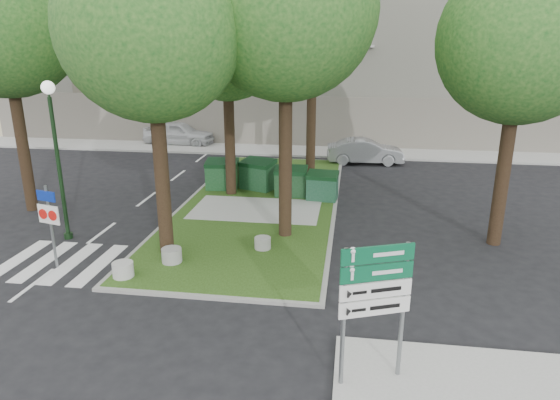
% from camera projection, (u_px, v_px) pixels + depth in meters
% --- Properties ---
extents(ground, '(120.00, 120.00, 0.00)m').
position_uv_depth(ground, '(188.00, 296.00, 13.29)').
color(ground, black).
rests_on(ground, ground).
extents(median_island, '(6.00, 16.00, 0.12)m').
position_uv_depth(median_island, '(261.00, 203.00, 20.74)').
color(median_island, '#244112').
rests_on(median_island, ground).
extents(median_kerb, '(6.30, 16.30, 0.10)m').
position_uv_depth(median_kerb, '(261.00, 203.00, 20.75)').
color(median_kerb, gray).
rests_on(median_kerb, ground).
extents(building_sidewalk, '(42.00, 3.00, 0.12)m').
position_uv_depth(building_sidewalk, '(284.00, 150.00, 30.71)').
color(building_sidewalk, '#999993').
rests_on(building_sidewalk, ground).
extents(zebra_crossing, '(5.00, 3.00, 0.01)m').
position_uv_depth(zebra_crossing, '(86.00, 264.00, 15.22)').
color(zebra_crossing, silver).
rests_on(zebra_crossing, ground).
extents(apartment_building, '(41.00, 12.00, 16.00)m').
position_uv_depth(apartment_building, '(299.00, 19.00, 35.36)').
color(apartment_building, '#C4BB93').
rests_on(apartment_building, ground).
extents(tree_median_near_left, '(5.20, 5.20, 10.53)m').
position_uv_depth(tree_median_near_left, '(153.00, 9.00, 13.67)').
color(tree_median_near_left, black).
rests_on(tree_median_near_left, ground).
extents(tree_median_mid, '(4.80, 4.80, 9.99)m').
position_uv_depth(tree_median_mid, '(229.00, 28.00, 19.83)').
color(tree_median_mid, black).
rests_on(tree_median_mid, ground).
extents(tree_street_left, '(5.40, 5.40, 11.00)m').
position_uv_depth(tree_street_left, '(4.00, 7.00, 17.84)').
color(tree_street_left, black).
rests_on(tree_street_left, ground).
extents(tree_street_right, '(5.00, 5.00, 10.06)m').
position_uv_depth(tree_street_right, '(527.00, 23.00, 14.68)').
color(tree_street_right, black).
rests_on(tree_street_right, ground).
extents(dumpster_a, '(1.52, 1.13, 1.34)m').
position_uv_depth(dumpster_a, '(222.00, 174.00, 22.42)').
color(dumpster_a, '#103C19').
rests_on(dumpster_a, median_island).
extents(dumpster_b, '(1.74, 1.49, 1.36)m').
position_uv_depth(dumpster_b, '(258.00, 174.00, 22.38)').
color(dumpster_b, '#10381A').
rests_on(dumpster_b, median_island).
extents(dumpster_c, '(1.38, 0.97, 1.27)m').
position_uv_depth(dumpster_c, '(291.00, 182.00, 21.42)').
color(dumpster_c, black).
rests_on(dumpster_c, median_island).
extents(dumpster_d, '(1.36, 1.02, 1.20)m').
position_uv_depth(dumpster_d, '(322.00, 186.00, 20.87)').
color(dumpster_d, '#123B25').
rests_on(dumpster_d, median_island).
extents(bollard_left, '(0.59, 0.59, 0.42)m').
position_uv_depth(bollard_left, '(123.00, 270.00, 14.08)').
color(bollard_left, '#AFAEAA').
rests_on(bollard_left, median_island).
extents(bollard_right, '(0.52, 0.52, 0.37)m').
position_uv_depth(bollard_right, '(263.00, 243.00, 16.00)').
color(bollard_right, '#9E9D99').
rests_on(bollard_right, median_island).
extents(bollard_mid, '(0.60, 0.60, 0.43)m').
position_uv_depth(bollard_mid, '(172.00, 255.00, 15.02)').
color(bollard_mid, gray).
rests_on(bollard_mid, median_island).
extents(litter_bin, '(0.38, 0.38, 0.67)m').
position_uv_depth(litter_bin, '(306.00, 185.00, 21.87)').
color(litter_bin, yellow).
rests_on(litter_bin, median_island).
extents(street_lamp, '(0.42, 0.42, 5.31)m').
position_uv_depth(street_lamp, '(56.00, 143.00, 16.19)').
color(street_lamp, black).
rests_on(street_lamp, ground).
extents(traffic_sign_pole, '(0.75, 0.23, 2.55)m').
position_uv_depth(traffic_sign_pole, '(50.00, 216.00, 14.52)').
color(traffic_sign_pole, slate).
rests_on(traffic_sign_pole, ground).
extents(directional_sign, '(1.34, 0.56, 2.85)m').
position_uv_depth(directional_sign, '(375.00, 293.00, 9.30)').
color(directional_sign, slate).
rests_on(directional_sign, sidewalk_corner).
extents(car_white, '(4.67, 2.08, 1.56)m').
position_uv_depth(car_white, '(179.00, 133.00, 32.41)').
color(car_white, silver).
rests_on(car_white, ground).
extents(car_silver, '(4.27, 1.77, 1.37)m').
position_uv_depth(car_silver, '(365.00, 151.00, 27.50)').
color(car_silver, gray).
rests_on(car_silver, ground).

